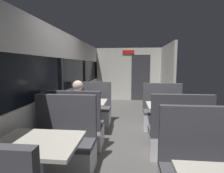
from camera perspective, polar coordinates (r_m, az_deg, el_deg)
name	(u,v)px	position (r m, az deg, el deg)	size (l,w,h in m)	color
ground_plane	(125,136)	(4.14, 4.30, -15.32)	(3.30, 9.20, 0.02)	#514F4C
carriage_window_panel_left	(61,85)	(4.15, -16.01, 0.48)	(0.09, 8.48, 2.30)	beige
carriage_end_bulkhead	(129,74)	(8.04, 5.53, 3.82)	(2.90, 0.11, 2.30)	beige
carriage_aisle_panel_right	(167,76)	(6.98, 17.01, 3.22)	(0.08, 2.40, 2.30)	beige
dining_table_near_window	(38,150)	(2.19, -22.52, -18.10)	(0.90, 0.70, 0.74)	#9E9EA3
bench_near_window_facing_entry	(63,148)	(2.90, -15.37, -18.28)	(0.95, 0.50, 1.10)	silver
dining_table_mid_window	(86,106)	(4.10, -8.28, -6.05)	(0.90, 0.70, 0.74)	#9E9EA3
bench_mid_window_facing_end	(77,130)	(3.54, -10.99, -13.44)	(0.95, 0.50, 1.10)	silver
bench_mid_window_facing_entry	(93,111)	(4.84, -6.20, -7.84)	(0.95, 0.50, 1.10)	silver
dining_table_rear_aisle	(169,110)	(3.87, 17.78, -7.07)	(0.90, 0.70, 0.74)	#9E9EA3
bench_rear_aisle_facing_end	(178,138)	(3.32, 20.18, -15.15)	(0.95, 0.50, 1.10)	silver
bench_rear_aisle_facing_entry	(163,115)	(4.62, 15.82, -8.77)	(0.95, 0.50, 1.10)	silver
seated_passenger	(78,118)	(3.54, -10.73, -9.88)	(0.47, 0.55, 1.26)	#26262D
coffee_cup_primary	(87,99)	(4.05, -7.92, -4.10)	(0.07, 0.07, 0.09)	#26598C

